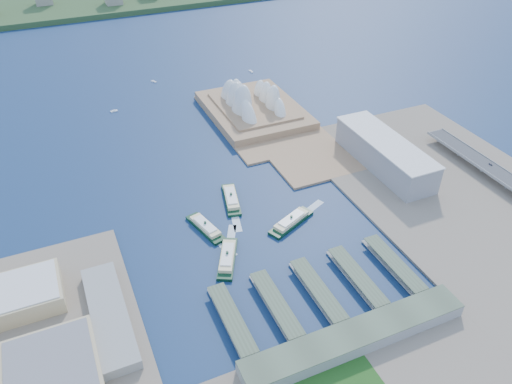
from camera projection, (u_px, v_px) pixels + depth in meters
name	position (u px, v px, depth m)	size (l,w,h in m)	color
ground	(269.00, 248.00, 507.59)	(3000.00, 3000.00, 0.00)	#0E2441
east_land	(486.00, 216.00, 547.86)	(240.00, 500.00, 3.00)	#7A6D5E
peninsula	(261.00, 119.00, 735.01)	(135.00, 220.00, 3.00)	#987453
far_shore	(102.00, 1.00, 1232.39)	(2200.00, 260.00, 12.00)	#2D4926
opera_house	(254.00, 95.00, 731.24)	(134.00, 180.00, 58.00)	white
toaster_building	(384.00, 154.00, 618.69)	(45.00, 155.00, 35.00)	gray
west_buildings	(0.00, 384.00, 364.36)	(200.00, 280.00, 27.00)	olive
ferry_wharves	(318.00, 291.00, 453.70)	(184.00, 90.00, 9.30)	#465540
terminal_building	(355.00, 337.00, 406.90)	(200.00, 28.00, 12.00)	gray
ferry_a	(205.00, 226.00, 528.55)	(14.47, 56.87, 10.75)	black
ferry_b	(231.00, 197.00, 569.60)	(15.30, 60.11, 11.37)	black
ferry_c	(227.00, 256.00, 490.39)	(15.05, 59.13, 11.18)	black
ferry_d	(291.00, 220.00, 536.08)	(15.30, 60.11, 11.37)	black
boat_b	(114.00, 111.00, 756.07)	(3.67, 10.49, 2.83)	white
boat_c	(251.00, 71.00, 882.70)	(3.31, 11.35, 2.55)	white
boat_e	(154.00, 81.00, 846.87)	(3.27, 10.26, 2.52)	white
car_c	(491.00, 164.00, 607.40)	(2.06, 5.08, 1.47)	slate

